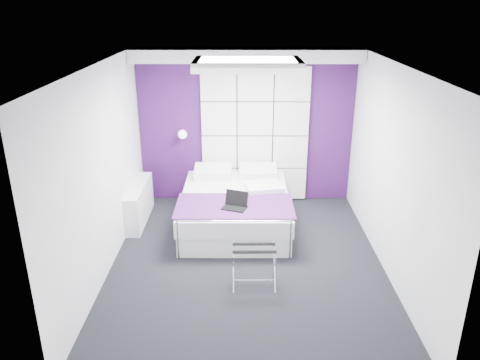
# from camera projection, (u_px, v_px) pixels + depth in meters

# --- Properties ---
(floor) EXTENTS (4.40, 4.40, 0.00)m
(floor) POSITION_uv_depth(u_px,v_px,m) (247.00, 263.00, 6.27)
(floor) COLOR black
(floor) RESTS_ON ground
(ceiling) EXTENTS (4.40, 4.40, 0.00)m
(ceiling) POSITION_uv_depth(u_px,v_px,m) (248.00, 66.00, 5.33)
(ceiling) COLOR white
(ceiling) RESTS_ON wall_back
(wall_back) EXTENTS (3.60, 0.00, 3.60)m
(wall_back) POSITION_uv_depth(u_px,v_px,m) (246.00, 127.00, 7.85)
(wall_back) COLOR silver
(wall_back) RESTS_ON floor
(wall_left) EXTENTS (0.00, 4.40, 4.40)m
(wall_left) POSITION_uv_depth(u_px,v_px,m) (103.00, 172.00, 5.80)
(wall_left) COLOR silver
(wall_left) RESTS_ON floor
(wall_right) EXTENTS (0.00, 4.40, 4.40)m
(wall_right) POSITION_uv_depth(u_px,v_px,m) (393.00, 173.00, 5.79)
(wall_right) COLOR silver
(wall_right) RESTS_ON floor
(accent_wall) EXTENTS (3.58, 0.02, 2.58)m
(accent_wall) POSITION_uv_depth(u_px,v_px,m) (246.00, 127.00, 7.84)
(accent_wall) COLOR #39114A
(accent_wall) RESTS_ON wall_back
(soffit) EXTENTS (3.58, 0.50, 0.20)m
(soffit) POSITION_uv_depth(u_px,v_px,m) (246.00, 55.00, 7.18)
(soffit) COLOR white
(soffit) RESTS_ON wall_back
(headboard) EXTENTS (1.80, 0.08, 2.30)m
(headboard) POSITION_uv_depth(u_px,v_px,m) (255.00, 135.00, 7.84)
(headboard) COLOR silver
(headboard) RESTS_ON wall_back
(skylight) EXTENTS (1.36, 0.86, 0.12)m
(skylight) POSITION_uv_depth(u_px,v_px,m) (248.00, 63.00, 5.90)
(skylight) COLOR white
(skylight) RESTS_ON ceiling
(wall_lamp) EXTENTS (0.15, 0.15, 0.15)m
(wall_lamp) POSITION_uv_depth(u_px,v_px,m) (183.00, 134.00, 7.75)
(wall_lamp) COLOR white
(wall_lamp) RESTS_ON wall_back
(radiator) EXTENTS (0.22, 1.20, 0.60)m
(radiator) POSITION_uv_depth(u_px,v_px,m) (139.00, 203.00, 7.38)
(radiator) COLOR white
(radiator) RESTS_ON floor
(bed) EXTENTS (1.67, 2.02, 0.71)m
(bed) POSITION_uv_depth(u_px,v_px,m) (235.00, 208.00, 7.22)
(bed) COLOR white
(bed) RESTS_ON floor
(nightstand) EXTENTS (0.50, 0.39, 0.06)m
(nightstand) POSITION_uv_depth(u_px,v_px,m) (212.00, 169.00, 7.93)
(nightstand) COLOR white
(nightstand) RESTS_ON wall_back
(luggage_rack) EXTENTS (0.52, 0.38, 0.51)m
(luggage_rack) POSITION_uv_depth(u_px,v_px,m) (254.00, 266.00, 5.72)
(luggage_rack) COLOR silver
(luggage_rack) RESTS_ON floor
(laptop) EXTENTS (0.33, 0.23, 0.24)m
(laptop) POSITION_uv_depth(u_px,v_px,m) (235.00, 204.00, 6.57)
(laptop) COLOR black
(laptop) RESTS_ON bed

